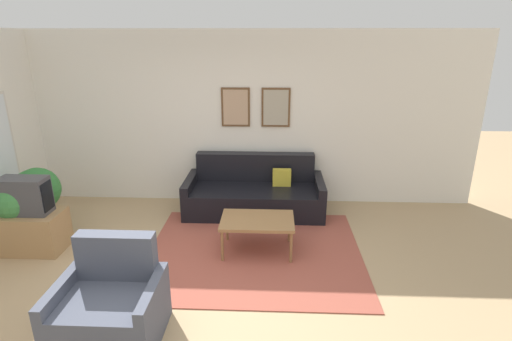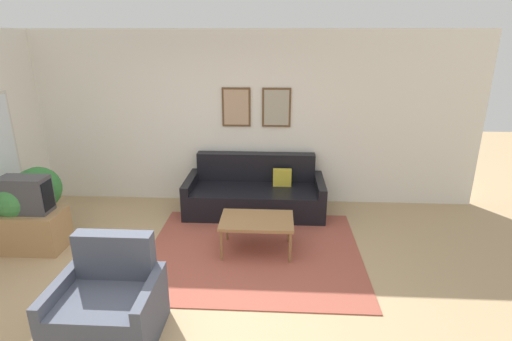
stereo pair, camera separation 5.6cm
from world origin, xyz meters
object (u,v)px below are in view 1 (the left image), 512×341
object	(u,v)px
coffee_table	(257,222)
armchair	(111,308)
couch	(255,194)
tv	(25,196)
potted_plant_tall	(17,201)

from	to	relation	value
coffee_table	armchair	xyz separation A→B (m)	(-1.25, -1.55, -0.11)
couch	armchair	xyz separation A→B (m)	(-1.16, -2.79, 0.01)
tv	potted_plant_tall	size ratio (longest dim) A/B	0.61
couch	coffee_table	size ratio (longest dim) A/B	2.31
couch	armchair	world-z (taller)	armchair
coffee_table	tv	xyz separation A→B (m)	(-2.86, -0.07, 0.33)
tv	armchair	size ratio (longest dim) A/B	0.64
tv	armchair	xyz separation A→B (m)	(1.60, -1.48, -0.44)
couch	coffee_table	xyz separation A→B (m)	(0.09, -1.24, 0.12)
coffee_table	armchair	distance (m)	2.00
tv	potted_plant_tall	world-z (taller)	tv
armchair	coffee_table	bearing A→B (deg)	29.93
armchair	potted_plant_tall	xyz separation A→B (m)	(-1.77, 1.57, 0.33)
couch	tv	size ratio (longest dim) A/B	3.60
couch	potted_plant_tall	size ratio (longest dim) A/B	2.21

